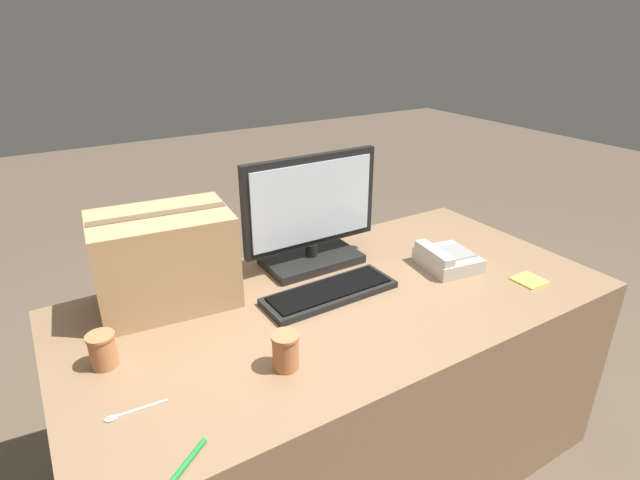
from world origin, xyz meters
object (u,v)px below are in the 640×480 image
object	(u,v)px
sticky_note_pad	(529,280)
desk_phone	(447,259)
paper_cup_right	(286,351)
spoon	(127,413)
cardboard_box	(165,259)
monitor	(311,219)
keyboard	(330,292)
paper_cup_left	(103,350)
pen_marker	(188,461)

from	to	relation	value
sticky_note_pad	desk_phone	bearing A→B (deg)	126.11
paper_cup_right	spoon	xyz separation A→B (m)	(-0.40, 0.04, -0.05)
desk_phone	sticky_note_pad	bearing A→B (deg)	-45.37
cardboard_box	desk_phone	bearing A→B (deg)	-17.31
monitor	sticky_note_pad	bearing A→B (deg)	-42.02
monitor	desk_phone	size ratio (longest dim) A/B	2.34
keyboard	paper_cup_left	bearing A→B (deg)	178.42
monitor	paper_cup_left	bearing A→B (deg)	-163.39
paper_cup_left	pen_marker	xyz separation A→B (m)	(0.09, -0.43, -0.04)
keyboard	desk_phone	xyz separation A→B (m)	(0.48, -0.05, 0.02)
monitor	pen_marker	bearing A→B (deg)	-136.34
keyboard	sticky_note_pad	bearing A→B (deg)	-24.48
paper_cup_right	monitor	bearing A→B (deg)	52.92
pen_marker	cardboard_box	bearing A→B (deg)	39.81
paper_cup_left	pen_marker	bearing A→B (deg)	-78.62
paper_cup_right	sticky_note_pad	xyz separation A→B (m)	(0.96, -0.03, -0.05)
desk_phone	spoon	bearing A→B (deg)	-163.84
paper_cup_right	cardboard_box	distance (m)	0.53
monitor	paper_cup_right	xyz separation A→B (m)	(-0.37, -0.49, -0.13)
pen_marker	keyboard	bearing A→B (deg)	-2.73
monitor	keyboard	xyz separation A→B (m)	(-0.07, -0.24, -0.17)
spoon	pen_marker	distance (m)	0.23
desk_phone	paper_cup_left	bearing A→B (deg)	-174.20
paper_cup_right	cardboard_box	size ratio (longest dim) A/B	0.23
keyboard	paper_cup_left	size ratio (longest dim) A/B	4.75
spoon	cardboard_box	bearing A→B (deg)	-113.56
monitor	desk_phone	distance (m)	0.52
monitor	paper_cup_right	size ratio (longest dim) A/B	5.18
pen_marker	paper_cup_left	bearing A→B (deg)	64.48
cardboard_box	sticky_note_pad	distance (m)	1.25
monitor	paper_cup_left	size ratio (longest dim) A/B	5.48
spoon	paper_cup_right	bearing A→B (deg)	177.50
keyboard	pen_marker	distance (m)	0.75
paper_cup_right	sticky_note_pad	bearing A→B (deg)	-1.94
keyboard	pen_marker	bearing A→B (deg)	-146.81
desk_phone	keyboard	bearing A→B (deg)	-177.31
keyboard	cardboard_box	world-z (taller)	cardboard_box
paper_cup_left	cardboard_box	xyz separation A→B (m)	(0.24, 0.24, 0.10)
spoon	sticky_note_pad	bearing A→B (deg)	-179.39
paper_cup_left	sticky_note_pad	size ratio (longest dim) A/B	1.01
desk_phone	cardboard_box	world-z (taller)	cardboard_box
paper_cup_right	cardboard_box	bearing A→B (deg)	108.22
paper_cup_left	spoon	distance (m)	0.22
paper_cup_right	cardboard_box	xyz separation A→B (m)	(-0.16, 0.50, 0.10)
keyboard	spoon	xyz separation A→B (m)	(-0.70, -0.21, -0.01)
monitor	sticky_note_pad	world-z (taller)	monitor
keyboard	desk_phone	world-z (taller)	desk_phone
spoon	sticky_note_pad	distance (m)	1.36
keyboard	spoon	world-z (taller)	keyboard
desk_phone	monitor	bearing A→B (deg)	153.36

